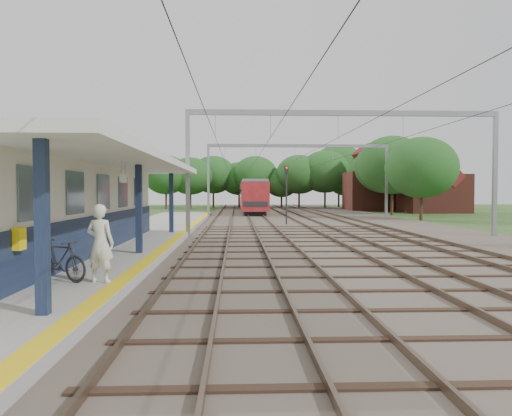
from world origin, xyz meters
name	(u,v)px	position (x,y,z in m)	size (l,w,h in m)	color
ground	(332,296)	(0.00, 0.00, 0.00)	(160.00, 160.00, 0.00)	#2D4C1E
ballast_bed	(311,221)	(4.00, 30.00, 0.05)	(18.00, 90.00, 0.10)	#473D33
platform	(138,237)	(-7.50, 14.00, 0.17)	(5.00, 52.00, 0.35)	gray
yellow_stripe	(181,234)	(-5.25, 14.00, 0.35)	(0.45, 52.00, 0.01)	yellow
station_building	(65,206)	(-8.88, 7.00, 2.04)	(3.41, 18.00, 3.40)	beige
canopy	(86,162)	(-7.77, 6.00, 3.64)	(6.40, 20.00, 3.44)	#111C38
rail_tracks	(282,219)	(1.50, 30.00, 0.18)	(11.80, 88.00, 0.15)	brown
catenary_system	(313,152)	(3.39, 25.28, 5.51)	(17.22, 88.00, 7.00)	gray
tree_band	(281,174)	(3.84, 57.12, 4.92)	(31.72, 30.88, 8.82)	#382619
house_near	(434,187)	(21.00, 46.00, 2.99)	(7.00, 6.12, 7.89)	brown
house_far	(378,186)	(16.00, 52.00, 3.23)	(8.00, 6.12, 8.66)	brown
person	(100,243)	(-5.73, 0.18, 1.32)	(0.71, 0.46, 1.94)	white
bicycle	(59,260)	(-6.78, 0.36, 0.88)	(0.50, 1.77, 1.07)	black
train	(251,195)	(-0.50, 53.03, 2.04)	(2.77, 34.45, 3.65)	black
signal_post	(286,188)	(1.35, 24.69, 2.80)	(0.32, 0.28, 4.41)	black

